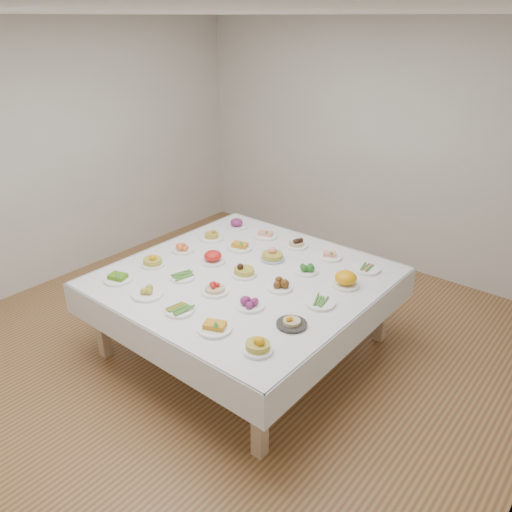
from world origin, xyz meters
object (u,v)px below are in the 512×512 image
Objects in this scene: display_table at (245,282)px; dish_24 at (366,268)px; dish_12 at (244,269)px; dish_0 at (118,276)px.

display_table is 1.08m from dish_24.
display_table is at bearing 58.63° from dish_12.
display_table is 10.06× the size of dish_12.
dish_24 is at bearing 44.78° from dish_0.
dish_12 reaches higher than display_table.
dish_12 is 0.91× the size of dish_24.
display_table is 9.29× the size of dish_0.
dish_0 is 1.08× the size of dish_12.
display_table is 1.09m from dish_0.
dish_0 is at bearing -135.15° from display_table.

